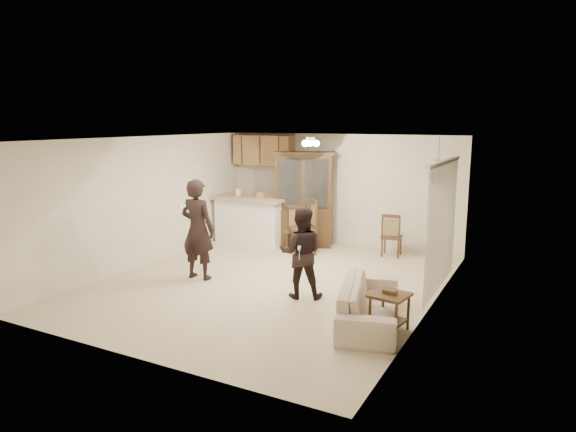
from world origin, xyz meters
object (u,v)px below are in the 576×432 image
at_px(side_table, 389,312).
at_px(chair_hutch_left, 303,238).
at_px(sofa, 370,297).
at_px(china_hutch, 304,200).
at_px(chair_bar, 295,238).
at_px(chair_hutch_right, 392,244).
at_px(adult, 198,229).
at_px(child, 301,256).

distance_m(side_table, chair_hutch_left, 4.24).
bearing_deg(sofa, china_hutch, 22.14).
bearing_deg(chair_bar, chair_hutch_left, -57.10).
height_order(china_hutch, chair_hutch_right, china_hutch).
xyz_separation_m(sofa, china_hutch, (-2.79, 3.64, 0.68)).
distance_m(adult, side_table, 3.83).
relative_size(child, china_hutch, 0.64).
bearing_deg(china_hutch, child, -84.71).
height_order(adult, chair_hutch_left, adult).
bearing_deg(chair_hutch_right, child, 73.10).
bearing_deg(chair_bar, side_table, -70.29).
height_order(sofa, adult, adult).
relative_size(chair_bar, chair_hutch_left, 0.82).
distance_m(adult, chair_bar, 2.79).
bearing_deg(chair_hutch_right, chair_hutch_left, 14.00).
bearing_deg(china_hutch, chair_hutch_left, -85.43).
bearing_deg(child, chair_bar, -82.93).
distance_m(china_hutch, chair_hutch_right, 2.17).
bearing_deg(chair_hutch_left, sofa, 1.45).
bearing_deg(chair_hutch_left, adult, -58.06).
bearing_deg(chair_hutch_left, side_table, 3.52).
height_order(sofa, china_hutch, china_hutch).
bearing_deg(sofa, adult, 65.60).
distance_m(adult, chair_hutch_right, 4.13).
relative_size(adult, chair_hutch_right, 1.98).
distance_m(sofa, child, 1.45).
bearing_deg(sofa, child, 53.73).
relative_size(adult, china_hutch, 0.85).
bearing_deg(side_table, adult, 169.38).
bearing_deg(chair_hutch_right, side_table, 99.02).
relative_size(sofa, china_hutch, 0.89).
height_order(china_hutch, side_table, china_hutch).
xyz_separation_m(chair_hutch_left, chair_hutch_right, (1.73, 0.66, -0.07)).
relative_size(sofa, chair_hutch_right, 2.06).
xyz_separation_m(china_hutch, chair_bar, (0.01, -0.45, -0.78)).
xyz_separation_m(sofa, chair_hutch_right, (-0.77, 3.67, -0.11)).
bearing_deg(sofa, side_table, -130.61).
bearing_deg(chair_bar, china_hutch, 68.44).
xyz_separation_m(adult, chair_hutch_left, (0.88, 2.46, -0.57)).
xyz_separation_m(side_table, chair_bar, (-3.11, 3.34, -0.00)).
height_order(adult, chair_hutch_right, adult).
relative_size(adult, side_table, 3.12).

